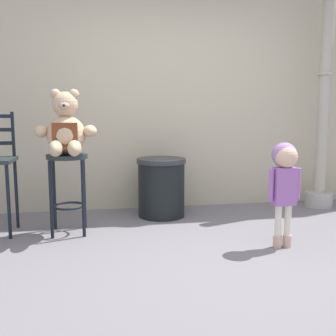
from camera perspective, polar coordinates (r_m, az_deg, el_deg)
The scene contains 7 objects.
ground_plane at distance 3.17m, azimuth 6.12°, elevation -13.67°, with size 24.00×24.00×0.00m, color slate.
building_wall at distance 5.02m, azimuth -0.46°, elevation 16.87°, with size 7.32×0.30×3.88m, color #B8B095.
bar_stool_with_teddy at distance 3.91m, azimuth -14.26°, elevation -1.32°, with size 0.39×0.39×0.77m.
teddy_bear at distance 3.83m, azimuth -14.52°, elevation 5.24°, with size 0.57×0.51×0.61m.
child_walking at distance 3.52m, azimuth 16.46°, elevation -0.55°, with size 0.29×0.23×0.91m.
trash_bin at distance 4.46m, azimuth -0.97°, elevation -2.77°, with size 0.55×0.55×0.66m.
lamppost at distance 5.18m, azimuth 21.44°, elevation 6.80°, with size 0.33×0.33×2.80m.
Camera 1 is at (-0.84, -2.82, 1.17)m, focal length 42.29 mm.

